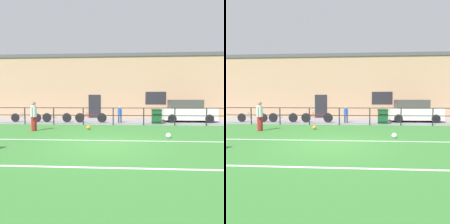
% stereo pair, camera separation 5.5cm
% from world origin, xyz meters
% --- Properties ---
extents(ground, '(60.00, 44.00, 0.04)m').
position_xyz_m(ground, '(0.00, 0.00, -0.02)').
color(ground, '#387A33').
extents(field_line_touchline, '(36.00, 0.11, 0.00)m').
position_xyz_m(field_line_touchline, '(0.00, 0.77, 0.00)').
color(field_line_touchline, white).
rests_on(field_line_touchline, ground).
extents(field_line_hash, '(36.00, 0.11, 0.00)m').
position_xyz_m(field_line_hash, '(0.00, -2.65, 0.00)').
color(field_line_hash, white).
rests_on(field_line_hash, ground).
extents(pavement_strip, '(48.00, 5.00, 0.02)m').
position_xyz_m(pavement_strip, '(0.00, 8.50, 0.01)').
color(pavement_strip, gray).
rests_on(pavement_strip, ground).
extents(perimeter_fence, '(36.07, 0.07, 1.15)m').
position_xyz_m(perimeter_fence, '(0.00, 6.00, 0.75)').
color(perimeter_fence, black).
rests_on(perimeter_fence, ground).
extents(clubhouse_facade, '(28.00, 2.56, 5.76)m').
position_xyz_m(clubhouse_facade, '(0.00, 12.20, 2.89)').
color(clubhouse_facade, tan).
rests_on(clubhouse_facade, ground).
extents(player_striker, '(0.28, 0.42, 1.59)m').
position_xyz_m(player_striker, '(-4.10, 3.17, 0.90)').
color(player_striker, red).
rests_on(player_striker, ground).
extents(soccer_ball_match, '(0.23, 0.23, 0.23)m').
position_xyz_m(soccer_ball_match, '(-1.27, 3.86, 0.11)').
color(soccer_ball_match, orange).
rests_on(soccer_ball_match, ground).
extents(soccer_ball_spare, '(0.23, 0.23, 0.23)m').
position_xyz_m(soccer_ball_spare, '(2.69, 1.49, 0.11)').
color(soccer_ball_spare, white).
rests_on(soccer_ball_spare, ground).
extents(spectator_child, '(0.30, 0.20, 1.16)m').
position_xyz_m(spectator_child, '(0.41, 7.23, 0.68)').
color(spectator_child, '#232D4C').
rests_on(spectator_child, pavement_strip).
extents(parked_car_red, '(3.82, 1.86, 1.64)m').
position_xyz_m(parked_car_red, '(5.40, 8.29, 0.79)').
color(parked_car_red, silver).
rests_on(parked_car_red, pavement_strip).
extents(bicycle_parked_0, '(2.16, 0.04, 0.76)m').
position_xyz_m(bicycle_parked_0, '(-4.20, 7.20, 0.37)').
color(bicycle_parked_0, black).
rests_on(bicycle_parked_0, pavement_strip).
extents(bicycle_parked_1, '(2.30, 0.04, 0.77)m').
position_xyz_m(bicycle_parked_1, '(-1.69, 7.20, 0.37)').
color(bicycle_parked_1, black).
rests_on(bicycle_parked_1, pavement_strip).
extents(bicycle_parked_2, '(2.29, 0.04, 0.73)m').
position_xyz_m(bicycle_parked_2, '(-6.51, 7.20, 0.35)').
color(bicycle_parked_2, black).
rests_on(bicycle_parked_2, pavement_strip).
extents(trash_bin_0, '(0.65, 0.55, 1.00)m').
position_xyz_m(trash_bin_0, '(2.92, 6.61, 0.53)').
color(trash_bin_0, '#194C28').
rests_on(trash_bin_0, pavement_strip).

